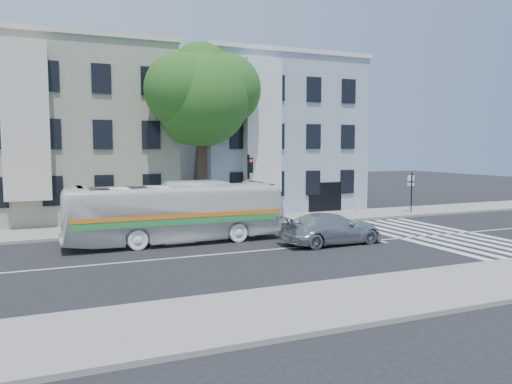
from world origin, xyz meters
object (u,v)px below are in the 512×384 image
sedan (331,229)px  fire_hydrant (358,207)px  traffic_signal (249,181)px  bus (176,212)px

sedan → fire_hydrant: size_ratio=7.55×
sedan → traffic_signal: 6.51m
traffic_signal → fire_hydrant: traffic_signal is taller
traffic_signal → fire_hydrant: bearing=20.1°
sedan → traffic_signal: (-1.87, 5.91, 2.00)m
fire_hydrant → sedan: bearing=-131.1°
bus → fire_hydrant: bearing=-70.2°
bus → fire_hydrant: (14.16, 5.19, -0.99)m
traffic_signal → bus: bearing=-147.0°
sedan → fire_hydrant: (7.34, 8.43, -0.25)m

